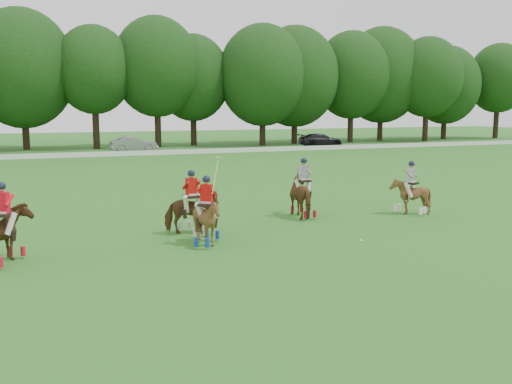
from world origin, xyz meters
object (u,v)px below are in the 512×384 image
object	(u,v)px
car_mid	(134,144)
polo_red_b	(192,212)
polo_stripe_b	(410,195)
polo_red_a	(4,234)
polo_stripe_a	(303,195)
polo_red_c	(207,221)
polo_ball	(361,241)
car_right	(320,140)

from	to	relation	value
car_mid	polo_red_b	distance (m)	38.39
car_mid	polo_stripe_b	xyz separation A→B (m)	(5.13, -37.78, 0.04)
polo_red_a	polo_stripe_a	xyz separation A→B (m)	(11.01, 3.22, 0.03)
polo_red_b	polo_stripe_b	size ratio (longest dim) A/B	1.02
polo_red_c	polo_ball	size ratio (longest dim) A/B	31.21
car_right	polo_red_c	size ratio (longest dim) A/B	1.79
car_mid	polo_red_c	world-z (taller)	polo_red_c
polo_red_c	polo_ball	distance (m)	5.14
polo_red_c	polo_red_a	bearing A→B (deg)	-179.65
polo_red_c	polo_stripe_b	world-z (taller)	polo_red_c
polo_red_a	polo_stripe_b	xyz separation A→B (m)	(15.39, 2.10, -0.06)
polo_stripe_b	polo_red_c	bearing A→B (deg)	-167.64
polo_stripe_a	polo_ball	world-z (taller)	polo_stripe_a
polo_ball	car_right	bearing A→B (deg)	63.83
polo_red_a	car_right	bearing A→B (deg)	52.01
polo_ball	polo_stripe_a	bearing A→B (deg)	88.12
polo_red_a	polo_red_b	xyz separation A→B (m)	(5.94, 1.72, -0.05)
car_right	polo_red_b	size ratio (longest dim) A/B	2.21
polo_stripe_a	car_right	bearing A→B (deg)	61.22
car_mid	car_right	xyz separation A→B (m)	(20.89, 0.00, -0.03)
polo_red_c	polo_stripe_b	distance (m)	9.63
polo_red_b	polo_red_c	xyz separation A→B (m)	(0.04, -1.69, 0.00)
polo_stripe_a	polo_stripe_b	size ratio (longest dim) A/B	1.08
polo_red_b	polo_ball	distance (m)	5.88
polo_red_a	polo_ball	distance (m)	10.98
car_mid	polo_ball	size ratio (longest dim) A/B	51.14
polo_stripe_b	polo_stripe_a	bearing A→B (deg)	165.55
car_right	polo_stripe_b	distance (m)	40.93
car_right	polo_ball	distance (m)	46.01
car_right	polo_red_c	distance (m)	47.12
car_mid	polo_red_c	xyz separation A→B (m)	(-4.27, -39.84, 0.05)
car_right	polo_ball	xyz separation A→B (m)	(-20.29, -41.29, -0.68)
polo_red_b	polo_stripe_b	xyz separation A→B (m)	(9.44, 0.37, -0.02)
car_right	polo_stripe_b	size ratio (longest dim) A/B	2.25
car_mid	polo_ball	xyz separation A→B (m)	(0.60, -41.29, -0.71)
car_right	polo_stripe_b	xyz separation A→B (m)	(-15.76, -37.78, 0.07)
car_mid	polo_stripe_b	distance (m)	38.12
polo_stripe_a	polo_stripe_b	bearing A→B (deg)	-14.45
polo_stripe_a	polo_ball	distance (m)	4.72
car_right	polo_red_b	distance (m)	45.72
polo_red_c	polo_stripe_a	bearing A→B (deg)	32.39
polo_red_a	polo_red_c	distance (m)	5.98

